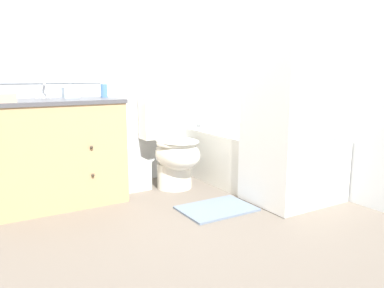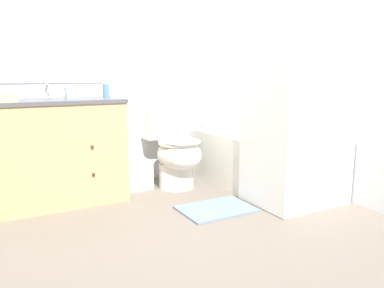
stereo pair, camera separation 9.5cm
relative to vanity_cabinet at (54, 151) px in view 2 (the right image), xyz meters
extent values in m
plane|color=#6B6056|center=(0.78, -1.39, -0.43)|extent=(14.00, 14.00, 0.00)
cube|color=silver|center=(0.78, 0.30, 0.82)|extent=(8.00, 0.05, 2.50)
cube|color=#B2BCC6|center=(0.00, 0.27, 1.00)|extent=(1.02, 0.01, 0.93)
cube|color=silver|center=(2.13, -0.56, 0.82)|extent=(0.05, 2.66, 2.50)
cube|color=tan|center=(0.00, 0.00, -0.02)|extent=(1.07, 0.55, 0.81)
cube|color=#4C4C51|center=(0.00, 0.00, 0.40)|extent=(1.09, 0.57, 0.03)
cylinder|color=silver|center=(0.00, 0.00, 0.36)|extent=(0.29, 0.29, 0.10)
sphere|color=#382D23|center=(0.24, -0.29, 0.06)|extent=(0.02, 0.02, 0.02)
sphere|color=#382D23|center=(0.24, -0.29, -0.16)|extent=(0.02, 0.02, 0.02)
cylinder|color=silver|center=(0.00, 0.19, 0.43)|extent=(0.04, 0.04, 0.04)
cylinder|color=silver|center=(0.00, 0.14, 0.50)|extent=(0.02, 0.11, 0.09)
cylinder|color=silver|center=(-0.06, 0.19, 0.44)|extent=(0.03, 0.03, 0.04)
cylinder|color=silver|center=(0.05, 0.19, 0.44)|extent=(0.03, 0.03, 0.04)
cylinder|color=silver|center=(1.05, -0.11, -0.31)|extent=(0.32, 0.32, 0.24)
ellipsoid|color=silver|center=(1.05, -0.17, -0.10)|extent=(0.38, 0.50, 0.28)
torus|color=silver|center=(1.05, -0.17, 0.00)|extent=(0.38, 0.38, 0.04)
cube|color=silver|center=(1.05, 0.16, 0.20)|extent=(0.39, 0.18, 0.40)
ellipsoid|color=silver|center=(1.05, -0.17, 0.02)|extent=(0.36, 0.47, 0.02)
cube|color=silver|center=(1.74, -0.46, -0.18)|extent=(0.71, 1.48, 0.49)
cube|color=#A5A7A2|center=(1.74, -0.46, 0.05)|extent=(0.59, 1.36, 0.01)
cube|color=white|center=(1.37, -0.94, 0.53)|extent=(0.01, 0.56, 1.90)
cube|color=silver|center=(0.70, 0.04, -0.30)|extent=(0.28, 0.24, 0.26)
cube|color=silver|center=(0.21, 0.14, 0.46)|extent=(0.12, 0.12, 0.09)
ellipsoid|color=white|center=(0.21, 0.14, 0.51)|extent=(0.06, 0.03, 0.03)
cylinder|color=#4C7AB2|center=(0.46, 0.03, 0.47)|extent=(0.06, 0.06, 0.11)
cylinder|color=silver|center=(0.46, 0.03, 0.54)|extent=(0.03, 0.03, 0.03)
cube|color=silver|center=(1.56, -0.86, 0.09)|extent=(0.29, 0.20, 0.07)
cube|color=slate|center=(1.05, -0.80, -0.42)|extent=(0.56, 0.40, 0.02)
camera|label=1|loc=(-0.54, -3.07, 0.60)|focal=35.00mm
camera|label=2|loc=(-0.45, -3.12, 0.60)|focal=35.00mm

